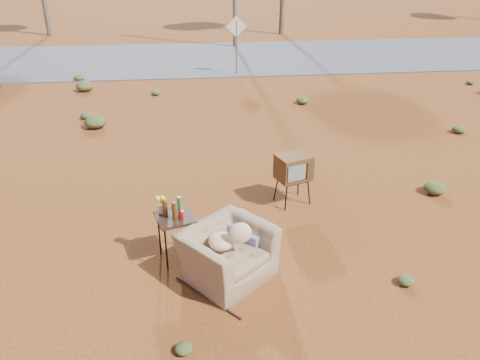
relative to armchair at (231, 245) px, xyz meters
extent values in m
plane|color=brown|center=(-0.14, 0.30, -0.51)|extent=(140.00, 140.00, 0.00)
cube|color=#565659|center=(-0.14, 15.30, -0.49)|extent=(140.00, 7.00, 0.04)
imported|color=#8F6F4E|center=(-0.07, -0.08, 0.04)|extent=(1.47, 1.42, 1.09)
ellipsoid|color=#DFBE88|center=(-0.15, -0.08, 0.12)|extent=(0.39, 0.39, 0.23)
ellipsoid|color=#DFBE88|center=(0.11, -0.21, 0.33)|extent=(0.35, 0.17, 0.35)
cube|color=#202795|center=(0.30, 0.37, -0.19)|extent=(0.92, 0.95, 0.63)
cube|color=black|center=(1.39, 2.07, 0.00)|extent=(0.66, 0.58, 0.03)
cylinder|color=black|center=(1.21, 1.80, -0.26)|extent=(0.03, 0.03, 0.50)
cylinder|color=black|center=(1.69, 1.96, -0.26)|extent=(0.03, 0.03, 0.50)
cylinder|color=black|center=(1.08, 2.17, -0.26)|extent=(0.03, 0.03, 0.50)
cylinder|color=black|center=(1.56, 2.33, -0.26)|extent=(0.03, 0.03, 0.50)
cube|color=brown|center=(1.39, 2.07, 0.25)|extent=(0.75, 0.66, 0.48)
cube|color=slate|center=(1.39, 1.80, 0.25)|extent=(0.36, 0.14, 0.30)
cube|color=#472D19|center=(1.67, 1.90, 0.25)|extent=(0.14, 0.06, 0.34)
cube|color=#322012|center=(-0.83, 0.42, 0.28)|extent=(0.69, 0.69, 0.04)
cylinder|color=black|center=(-0.98, 0.14, -0.11)|extent=(0.03, 0.03, 0.79)
cylinder|color=black|center=(-0.55, 0.27, -0.11)|extent=(0.03, 0.03, 0.79)
cylinder|color=black|center=(-1.11, 0.57, -0.11)|extent=(0.03, 0.03, 0.79)
cylinder|color=black|center=(-0.68, 0.70, -0.11)|extent=(0.03, 0.03, 0.79)
cylinder|color=#49260C|center=(-0.97, 0.44, 0.45)|extent=(0.08, 0.08, 0.29)
cylinder|color=#49260C|center=(-0.83, 0.33, 0.46)|extent=(0.07, 0.07, 0.31)
cylinder|color=#285F2A|center=(-0.75, 0.56, 0.44)|extent=(0.07, 0.07, 0.27)
cylinder|color=red|center=(-0.73, 0.33, 0.37)|extent=(0.07, 0.07, 0.15)
cylinder|color=silver|center=(-1.04, 0.54, 0.38)|extent=(0.09, 0.09, 0.16)
ellipsoid|color=#FFF41A|center=(-1.04, 0.54, 0.55)|extent=(0.18, 0.18, 0.13)
cylinder|color=#451E12|center=(-0.40, -0.57, -0.49)|extent=(0.90, 1.01, 0.04)
cylinder|color=brown|center=(1.36, 12.30, 0.49)|extent=(0.06, 0.06, 2.00)
cube|color=silver|center=(1.36, 12.30, 1.29)|extent=(0.78, 0.04, 0.78)
ellipsoid|color=#4F5826|center=(4.36, 2.10, -0.39)|extent=(0.44, 0.44, 0.24)
ellipsoid|color=#4F5826|center=(-3.14, 6.80, -0.34)|extent=(0.60, 0.60, 0.33)
ellipsoid|color=#4F5826|center=(6.66, 5.30, -0.41)|extent=(0.36, 0.36, 0.20)
ellipsoid|color=#4F5826|center=(3.06, 8.30, -0.40)|extent=(0.40, 0.40, 0.22)
ellipsoid|color=#4F5826|center=(-1.64, 9.80, -0.42)|extent=(0.30, 0.30, 0.17)
camera|label=1|loc=(-0.51, -5.83, 4.04)|focal=35.00mm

